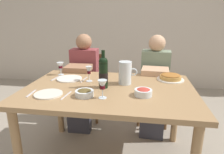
% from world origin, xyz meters
% --- Properties ---
extents(back_wall, '(8.00, 0.10, 2.80)m').
position_xyz_m(back_wall, '(0.00, 2.34, 1.40)').
color(back_wall, beige).
rests_on(back_wall, ground).
extents(dining_table, '(1.50, 1.00, 0.76)m').
position_xyz_m(dining_table, '(0.00, 0.00, 0.67)').
color(dining_table, '#9E7A51').
rests_on(dining_table, ground).
extents(wine_bottle, '(0.08, 0.08, 0.33)m').
position_xyz_m(wine_bottle, '(-0.05, 0.00, 0.90)').
color(wine_bottle, black).
rests_on(wine_bottle, dining_table).
extents(water_pitcher, '(0.17, 0.12, 0.21)m').
position_xyz_m(water_pitcher, '(0.13, 0.13, 0.85)').
color(water_pitcher, silver).
rests_on(water_pitcher, dining_table).
extents(baked_tart, '(0.27, 0.27, 0.06)m').
position_xyz_m(baked_tart, '(0.57, 0.32, 0.79)').
color(baked_tart, white).
rests_on(baked_tart, dining_table).
extents(salad_bowl, '(0.14, 0.14, 0.06)m').
position_xyz_m(salad_bowl, '(0.30, -0.14, 0.79)').
color(salad_bowl, silver).
rests_on(salad_bowl, dining_table).
extents(olive_bowl, '(0.15, 0.15, 0.06)m').
position_xyz_m(olive_bowl, '(-0.16, -0.22, 0.79)').
color(olive_bowl, silver).
rests_on(olive_bowl, dining_table).
extents(wine_glass_left_diner, '(0.06, 0.06, 0.15)m').
position_xyz_m(wine_glass_left_diner, '(-0.22, 0.16, 0.86)').
color(wine_glass_left_diner, silver).
rests_on(wine_glass_left_diner, dining_table).
extents(wine_glass_right_diner, '(0.07, 0.07, 0.14)m').
position_xyz_m(wine_glass_right_diner, '(-0.58, 0.33, 0.86)').
color(wine_glass_right_diner, silver).
rests_on(wine_glass_right_diner, dining_table).
extents(wine_glass_centre, '(0.07, 0.07, 0.15)m').
position_xyz_m(wine_glass_centre, '(-0.01, -0.24, 0.86)').
color(wine_glass_centre, silver).
rests_on(wine_glass_centre, dining_table).
extents(dinner_plate_left_setting, '(0.23, 0.23, 0.01)m').
position_xyz_m(dinner_plate_left_setting, '(-0.46, -0.24, 0.77)').
color(dinner_plate_left_setting, silver).
rests_on(dinner_plate_left_setting, dining_table).
extents(dinner_plate_right_setting, '(0.25, 0.25, 0.01)m').
position_xyz_m(dinner_plate_right_setting, '(-0.43, 0.19, 0.77)').
color(dinner_plate_right_setting, white).
rests_on(dinner_plate_right_setting, dining_table).
extents(fork_left_setting, '(0.03, 0.16, 0.00)m').
position_xyz_m(fork_left_setting, '(-0.61, -0.24, 0.76)').
color(fork_left_setting, silver).
rests_on(fork_left_setting, dining_table).
extents(knife_left_setting, '(0.03, 0.18, 0.00)m').
position_xyz_m(knife_left_setting, '(-0.31, -0.24, 0.76)').
color(knife_left_setting, silver).
rests_on(knife_left_setting, dining_table).
extents(knife_right_setting, '(0.02, 0.18, 0.00)m').
position_xyz_m(knife_right_setting, '(-0.28, 0.19, 0.76)').
color(knife_right_setting, silver).
rests_on(knife_right_setting, dining_table).
extents(spoon_right_setting, '(0.04, 0.16, 0.00)m').
position_xyz_m(spoon_right_setting, '(-0.58, 0.19, 0.76)').
color(spoon_right_setting, silver).
rests_on(spoon_right_setting, dining_table).
extents(chair_left, '(0.41, 0.41, 0.87)m').
position_xyz_m(chair_left, '(-0.45, 0.91, 0.50)').
color(chair_left, brown).
rests_on(chair_left, ground).
extents(diner_left, '(0.34, 0.50, 1.16)m').
position_xyz_m(diner_left, '(-0.45, 0.68, 0.62)').
color(diner_left, '#8E3D42').
rests_on(diner_left, ground).
extents(chair_right, '(0.43, 0.43, 0.87)m').
position_xyz_m(chair_right, '(0.46, 0.92, 0.50)').
color(chair_right, brown).
rests_on(chair_right, ground).
extents(diner_right, '(0.36, 0.52, 1.16)m').
position_xyz_m(diner_right, '(0.44, 0.68, 0.62)').
color(diner_right, gray).
rests_on(diner_right, ground).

